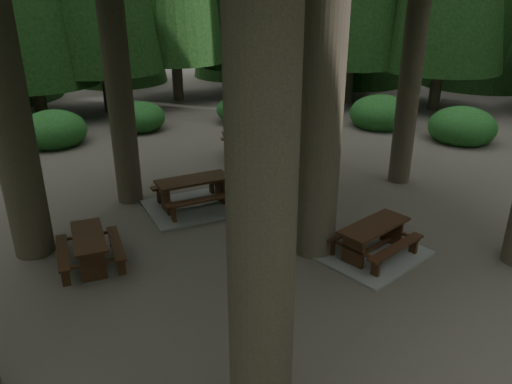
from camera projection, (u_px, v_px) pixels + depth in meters
ground at (291, 265)px, 10.19m from camera, size 80.00×80.00×0.00m
picnic_table_a at (373, 245)px, 10.45m from camera, size 2.36×2.05×0.73m
picnic_table_b at (89, 245)px, 10.03m from camera, size 1.54×1.77×0.67m
picnic_table_c at (194, 198)px, 12.66m from camera, size 2.56×2.21×0.79m
picnic_table_d at (251, 141)px, 16.35m from camera, size 2.27×2.08×0.80m
shrub_ring at (296, 225)px, 10.97m from camera, size 23.86×24.64×1.49m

